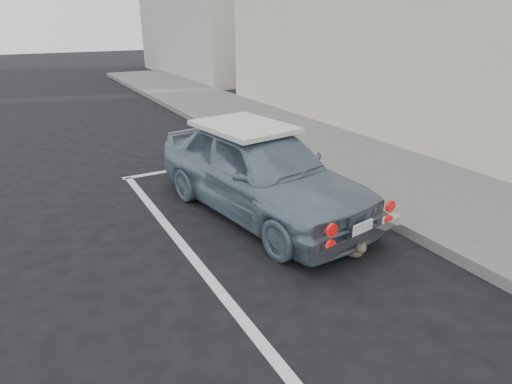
# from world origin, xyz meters

# --- Properties ---
(sidewalk) EXTENTS (2.80, 40.00, 0.15)m
(sidewalk) POSITION_xyz_m (3.20, 2.00, 0.07)
(sidewalk) COLOR slate
(sidewalk) RESTS_ON ground
(pline_front) EXTENTS (3.00, 0.12, 0.01)m
(pline_front) POSITION_xyz_m (0.50, 6.50, 0.00)
(pline_front) COLOR silver
(pline_front) RESTS_ON ground
(pline_side) EXTENTS (0.12, 7.00, 0.01)m
(pline_side) POSITION_xyz_m (-0.90, 3.00, 0.00)
(pline_side) COLOR silver
(pline_side) RESTS_ON ground
(retro_coupe) EXTENTS (2.10, 4.06, 1.32)m
(retro_coupe) POSITION_xyz_m (0.50, 4.05, 0.67)
(retro_coupe) COLOR slate
(retro_coupe) RESTS_ON ground
(cat) EXTENTS (0.26, 0.53, 0.28)m
(cat) POSITION_xyz_m (0.85, 2.35, 0.13)
(cat) COLOR #776A5A
(cat) RESTS_ON ground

